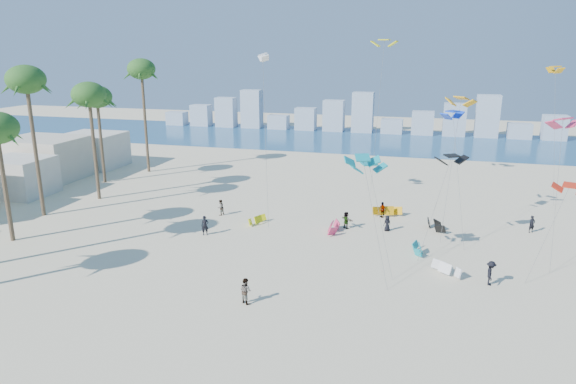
# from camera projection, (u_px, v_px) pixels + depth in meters

# --- Properties ---
(ground) EXTENTS (220.00, 220.00, 0.00)m
(ground) POSITION_uv_depth(u_px,v_px,m) (178.00, 319.00, 32.99)
(ground) COLOR beige
(ground) RESTS_ON ground
(ocean) EXTENTS (220.00, 220.00, 0.00)m
(ocean) POSITION_uv_depth(u_px,v_px,m) (348.00, 139.00, 99.92)
(ocean) COLOR navy
(ocean) RESTS_ON ground
(kitesurfer_near) EXTENTS (0.80, 0.68, 1.86)m
(kitesurfer_near) POSITION_uv_depth(u_px,v_px,m) (205.00, 226.00, 47.86)
(kitesurfer_near) COLOR black
(kitesurfer_near) RESTS_ON ground
(kitesurfer_mid) EXTENTS (1.12, 1.05, 1.83)m
(kitesurfer_mid) POSITION_uv_depth(u_px,v_px,m) (245.00, 291.00, 34.94)
(kitesurfer_mid) COLOR gray
(kitesurfer_mid) RESTS_ON ground
(kitesurfers_far) EXTENTS (31.53, 15.17, 1.87)m
(kitesurfers_far) POSITION_uv_depth(u_px,v_px,m) (381.00, 230.00, 47.04)
(kitesurfers_far) COLOR black
(kitesurfers_far) RESTS_ON ground
(grounded_kites) EXTENTS (20.10, 15.68, 1.01)m
(grounded_kites) POSITION_uv_depth(u_px,v_px,m) (380.00, 230.00, 48.12)
(grounded_kites) COLOR yellow
(grounded_kites) RESTS_ON ground
(flying_kites) EXTENTS (31.98, 30.21, 18.52)m
(flying_kites) POSITION_uv_depth(u_px,v_px,m) (442.00, 105.00, 46.78)
(flying_kites) COLOR #0C8795
(flying_kites) RESTS_ON ground
(palm_row) EXTENTS (9.53, 44.80, 15.81)m
(palm_row) POSITION_uv_depth(u_px,v_px,m) (41.00, 99.00, 50.47)
(palm_row) COLOR brown
(palm_row) RESTS_ON ground
(distant_skyline) EXTENTS (85.00, 3.00, 8.40)m
(distant_skyline) POSITION_uv_depth(u_px,v_px,m) (350.00, 117.00, 108.69)
(distant_skyline) COLOR #9EADBF
(distant_skyline) RESTS_ON ground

